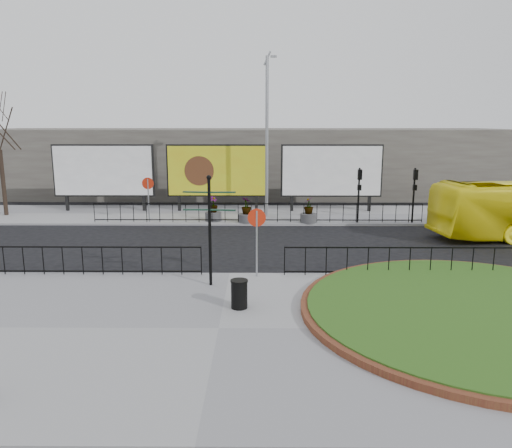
{
  "coord_description": "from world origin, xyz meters",
  "views": [
    {
      "loc": [
        1.11,
        -17.58,
        5.59
      ],
      "look_at": [
        0.95,
        2.15,
        1.51
      ],
      "focal_mm": 35.0,
      "sensor_mm": 36.0,
      "label": 1
    }
  ],
  "objects_px": {
    "billboard_mid": "(217,171)",
    "fingerpost_sign": "(210,220)",
    "litter_bin": "(239,294)",
    "planter_c": "(309,213)",
    "planter_a": "(213,212)",
    "lamp_post": "(267,135)",
    "planter_b": "(246,213)"
  },
  "relations": [
    {
      "from": "lamp_post",
      "to": "billboard_mid",
      "type": "bearing_deg",
      "value": 146.75
    },
    {
      "from": "litter_bin",
      "to": "planter_a",
      "type": "distance_m",
      "value": 13.48
    },
    {
      "from": "litter_bin",
      "to": "fingerpost_sign",
      "type": "bearing_deg",
      "value": 116.44
    },
    {
      "from": "billboard_mid",
      "to": "litter_bin",
      "type": "bearing_deg",
      "value": -83.08
    },
    {
      "from": "planter_a",
      "to": "planter_c",
      "type": "bearing_deg",
      "value": -4.69
    },
    {
      "from": "planter_a",
      "to": "planter_b",
      "type": "height_order",
      "value": "planter_b"
    },
    {
      "from": "planter_c",
      "to": "billboard_mid",
      "type": "bearing_deg",
      "value": 145.99
    },
    {
      "from": "lamp_post",
      "to": "litter_bin",
      "type": "xyz_separation_m",
      "value": [
        -1.01,
        -14.5,
        -4.27
      ]
    },
    {
      "from": "fingerpost_sign",
      "to": "litter_bin",
      "type": "xyz_separation_m",
      "value": [
        1.06,
        -2.13,
        -1.82
      ]
    },
    {
      "from": "billboard_mid",
      "to": "fingerpost_sign",
      "type": "xyz_separation_m",
      "value": [
        0.94,
        -14.34,
        -0.22
      ]
    },
    {
      "from": "billboard_mid",
      "to": "fingerpost_sign",
      "type": "distance_m",
      "value": 14.37
    },
    {
      "from": "litter_bin",
      "to": "planter_b",
      "type": "distance_m",
      "value": 12.9
    },
    {
      "from": "fingerpost_sign",
      "to": "planter_c",
      "type": "bearing_deg",
      "value": 74.45
    },
    {
      "from": "billboard_mid",
      "to": "planter_b",
      "type": "relative_size",
      "value": 4.42
    },
    {
      "from": "lamp_post",
      "to": "planter_b",
      "type": "distance_m",
      "value": 4.62
    },
    {
      "from": "litter_bin",
      "to": "planter_c",
      "type": "height_order",
      "value": "planter_c"
    },
    {
      "from": "litter_bin",
      "to": "planter_a",
      "type": "bearing_deg",
      "value": 98.53
    },
    {
      "from": "fingerpost_sign",
      "to": "billboard_mid",
      "type": "bearing_deg",
      "value": 100.21
    },
    {
      "from": "fingerpost_sign",
      "to": "litter_bin",
      "type": "bearing_deg",
      "value": -57.09
    },
    {
      "from": "billboard_mid",
      "to": "planter_c",
      "type": "height_order",
      "value": "billboard_mid"
    },
    {
      "from": "planter_a",
      "to": "planter_b",
      "type": "bearing_deg",
      "value": -13.07
    },
    {
      "from": "fingerpost_sign",
      "to": "planter_a",
      "type": "bearing_deg",
      "value": 101.26
    },
    {
      "from": "lamp_post",
      "to": "planter_c",
      "type": "height_order",
      "value": "lamp_post"
    },
    {
      "from": "billboard_mid",
      "to": "lamp_post",
      "type": "xyz_separation_m",
      "value": [
        3.01,
        -1.97,
        2.23
      ]
    },
    {
      "from": "planter_a",
      "to": "lamp_post",
      "type": "bearing_deg",
      "value": 21.19
    },
    {
      "from": "planter_a",
      "to": "fingerpost_sign",
      "type": "bearing_deg",
      "value": -85.2
    },
    {
      "from": "litter_bin",
      "to": "planter_c",
      "type": "relative_size",
      "value": 0.62
    },
    {
      "from": "litter_bin",
      "to": "planter_b",
      "type": "bearing_deg",
      "value": 90.58
    },
    {
      "from": "planter_a",
      "to": "planter_b",
      "type": "relative_size",
      "value": 0.98
    },
    {
      "from": "billboard_mid",
      "to": "planter_a",
      "type": "distance_m",
      "value": 3.72
    },
    {
      "from": "lamp_post",
      "to": "planter_a",
      "type": "distance_m",
      "value": 5.31
    },
    {
      "from": "billboard_mid",
      "to": "planter_a",
      "type": "height_order",
      "value": "billboard_mid"
    }
  ]
}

